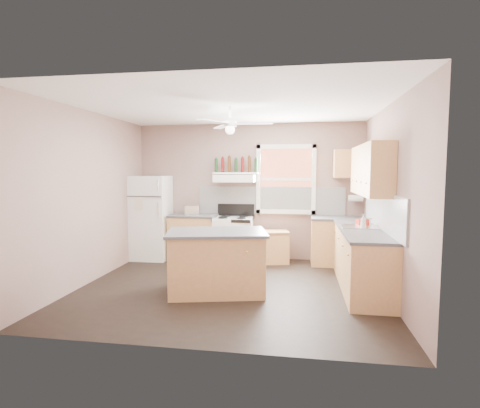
% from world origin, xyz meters
% --- Properties ---
extents(floor, '(4.50, 4.50, 0.00)m').
position_xyz_m(floor, '(0.00, 0.00, 0.00)').
color(floor, black).
rests_on(floor, ground).
extents(ceiling, '(4.50, 4.50, 0.00)m').
position_xyz_m(ceiling, '(0.00, 0.00, 2.70)').
color(ceiling, white).
rests_on(ceiling, ground).
extents(wall_back, '(4.50, 0.05, 2.70)m').
position_xyz_m(wall_back, '(0.00, 2.02, 1.35)').
color(wall_back, '#84685F').
rests_on(wall_back, ground).
extents(wall_right, '(0.05, 4.00, 2.70)m').
position_xyz_m(wall_right, '(2.27, 0.00, 1.35)').
color(wall_right, '#84685F').
rests_on(wall_right, ground).
extents(wall_left, '(0.05, 4.00, 2.70)m').
position_xyz_m(wall_left, '(-2.27, 0.00, 1.35)').
color(wall_left, '#84685F').
rests_on(wall_left, ground).
extents(backsplash_back, '(2.90, 0.03, 0.55)m').
position_xyz_m(backsplash_back, '(0.45, 1.99, 1.18)').
color(backsplash_back, white).
rests_on(backsplash_back, wall_back).
extents(backsplash_right, '(0.03, 2.60, 0.55)m').
position_xyz_m(backsplash_right, '(2.23, 0.30, 1.18)').
color(backsplash_right, white).
rests_on(backsplash_right, wall_right).
extents(window_view, '(1.00, 0.02, 1.20)m').
position_xyz_m(window_view, '(0.75, 1.98, 1.60)').
color(window_view, brown).
rests_on(window_view, wall_back).
extents(window_frame, '(1.16, 0.07, 1.36)m').
position_xyz_m(window_frame, '(0.75, 1.96, 1.60)').
color(window_frame, white).
rests_on(window_frame, wall_back).
extents(refrigerator, '(0.73, 0.71, 1.67)m').
position_xyz_m(refrigerator, '(-1.92, 1.63, 0.83)').
color(refrigerator, white).
rests_on(refrigerator, floor).
extents(base_cabinet_left, '(0.90, 0.60, 0.86)m').
position_xyz_m(base_cabinet_left, '(-1.06, 1.70, 0.43)').
color(base_cabinet_left, '#B18749').
rests_on(base_cabinet_left, floor).
extents(counter_left, '(0.92, 0.62, 0.04)m').
position_xyz_m(counter_left, '(-1.06, 1.70, 0.88)').
color(counter_left, '#3E3E40').
rests_on(counter_left, base_cabinet_left).
extents(toaster, '(0.32, 0.25, 0.18)m').
position_xyz_m(toaster, '(-1.10, 1.71, 0.99)').
color(toaster, silver).
rests_on(toaster, counter_left).
extents(stove, '(0.78, 0.68, 0.86)m').
position_xyz_m(stove, '(-0.25, 1.67, 0.43)').
color(stove, white).
rests_on(stove, floor).
extents(range_hood, '(0.78, 0.50, 0.14)m').
position_xyz_m(range_hood, '(-0.23, 1.75, 1.62)').
color(range_hood, white).
rests_on(range_hood, wall_back).
extents(bottle_shelf, '(0.90, 0.26, 0.03)m').
position_xyz_m(bottle_shelf, '(-0.23, 1.87, 1.72)').
color(bottle_shelf, white).
rests_on(bottle_shelf, range_hood).
extents(cart, '(0.69, 0.53, 0.62)m').
position_xyz_m(cart, '(0.50, 1.65, 0.31)').
color(cart, '#B18749').
rests_on(cart, floor).
extents(base_cabinet_corner, '(1.00, 0.60, 0.86)m').
position_xyz_m(base_cabinet_corner, '(1.75, 1.70, 0.43)').
color(base_cabinet_corner, '#B18749').
rests_on(base_cabinet_corner, floor).
extents(base_cabinet_right, '(0.60, 2.20, 0.86)m').
position_xyz_m(base_cabinet_right, '(1.95, 0.30, 0.43)').
color(base_cabinet_right, '#B18749').
rests_on(base_cabinet_right, floor).
extents(counter_corner, '(1.02, 0.62, 0.04)m').
position_xyz_m(counter_corner, '(1.75, 1.70, 0.88)').
color(counter_corner, '#3E3E40').
rests_on(counter_corner, base_cabinet_corner).
extents(counter_right, '(0.62, 2.22, 0.04)m').
position_xyz_m(counter_right, '(1.94, 0.30, 0.88)').
color(counter_right, '#3E3E40').
rests_on(counter_right, base_cabinet_right).
extents(sink, '(0.55, 0.45, 0.03)m').
position_xyz_m(sink, '(1.94, 0.50, 0.90)').
color(sink, silver).
rests_on(sink, counter_right).
extents(faucet, '(0.03, 0.03, 0.14)m').
position_xyz_m(faucet, '(2.10, 0.50, 0.97)').
color(faucet, silver).
rests_on(faucet, sink).
extents(upper_cabinet_right, '(0.33, 1.80, 0.76)m').
position_xyz_m(upper_cabinet_right, '(2.08, 0.50, 1.78)').
color(upper_cabinet_right, '#B18749').
rests_on(upper_cabinet_right, wall_right).
extents(upper_cabinet_corner, '(0.60, 0.33, 0.52)m').
position_xyz_m(upper_cabinet_corner, '(1.95, 1.83, 1.90)').
color(upper_cabinet_corner, '#B18749').
rests_on(upper_cabinet_corner, wall_back).
extents(paper_towel, '(0.26, 0.12, 0.12)m').
position_xyz_m(paper_towel, '(2.07, 1.86, 1.25)').
color(paper_towel, white).
rests_on(paper_towel, wall_back).
extents(island, '(1.48, 1.11, 0.86)m').
position_xyz_m(island, '(-0.16, -0.22, 0.43)').
color(island, '#B18749').
rests_on(island, floor).
extents(island_top, '(1.57, 1.20, 0.04)m').
position_xyz_m(island_top, '(-0.16, -0.22, 0.88)').
color(island_top, '#3E3E40').
rests_on(island_top, island).
extents(ceiling_fan_hub, '(0.20, 0.20, 0.08)m').
position_xyz_m(ceiling_fan_hub, '(0.00, 0.00, 2.45)').
color(ceiling_fan_hub, white).
rests_on(ceiling_fan_hub, ceiling).
extents(soap_bottle, '(0.11, 0.11, 0.22)m').
position_xyz_m(soap_bottle, '(1.97, 0.34, 1.01)').
color(soap_bottle, silver).
rests_on(soap_bottle, counter_right).
extents(red_caddy, '(0.21, 0.18, 0.10)m').
position_xyz_m(red_caddy, '(2.02, 0.69, 0.95)').
color(red_caddy, '#B01E0F').
rests_on(red_caddy, counter_right).
extents(wine_bottles, '(0.86, 0.06, 0.31)m').
position_xyz_m(wine_bottles, '(-0.23, 1.87, 1.88)').
color(wine_bottles, '#143819').
rests_on(wine_bottles, bottle_shelf).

